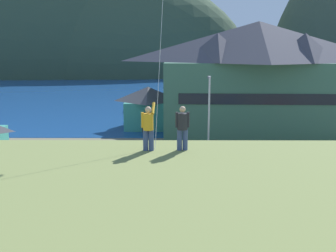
# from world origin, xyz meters

# --- Properties ---
(ground_plane) EXTENTS (600.00, 600.00, 0.00)m
(ground_plane) POSITION_xyz_m (0.00, 0.00, 0.00)
(ground_plane) COLOR #66604C
(parking_lot_pad) EXTENTS (40.00, 20.00, 0.10)m
(parking_lot_pad) POSITION_xyz_m (0.00, 5.00, 0.05)
(parking_lot_pad) COLOR gray
(parking_lot_pad) RESTS_ON ground
(bay_water) EXTENTS (360.00, 84.00, 0.03)m
(bay_water) POSITION_xyz_m (0.00, 60.00, 0.01)
(bay_water) COLOR navy
(bay_water) RESTS_ON ground
(far_hill_east_peak) EXTENTS (103.73, 54.44, 83.31)m
(far_hill_east_peak) POSITION_xyz_m (-46.30, 112.21, 0.00)
(far_hill_east_peak) COLOR #334733
(far_hill_east_peak) RESTS_ON ground
(far_hill_center_saddle) EXTENTS (96.21, 51.13, 65.71)m
(far_hill_center_saddle) POSITION_xyz_m (-20.34, 112.23, 0.00)
(far_hill_center_saddle) COLOR #334733
(far_hill_center_saddle) RESTS_ON ground
(harbor_lodge) EXTENTS (21.80, 11.25, 12.13)m
(harbor_lodge) POSITION_xyz_m (10.75, 21.37, 6.47)
(harbor_lodge) COLOR #38604C
(harbor_lodge) RESTS_ON ground
(storage_shed_waterside) EXTENTS (5.69, 5.20, 4.86)m
(storage_shed_waterside) POSITION_xyz_m (-1.42, 23.29, 2.53)
(storage_shed_waterside) COLOR #338475
(storage_shed_waterside) RESTS_ON ground
(wharf_dock) EXTENTS (3.20, 14.53, 0.70)m
(wharf_dock) POSITION_xyz_m (0.15, 34.51, 0.35)
(wharf_dock) COLOR #70604C
(wharf_dock) RESTS_ON ground
(moored_boat_wharfside) EXTENTS (2.64, 7.95, 2.16)m
(moored_boat_wharfside) POSITION_xyz_m (-3.48, 37.14, 0.72)
(moored_boat_wharfside) COLOR silver
(moored_boat_wharfside) RESTS_ON ground
(parked_car_lone_by_shed) EXTENTS (4.20, 2.06, 1.82)m
(parked_car_lone_by_shed) POSITION_xyz_m (-5.63, 1.30, 1.06)
(parked_car_lone_by_shed) COLOR silver
(parked_car_lone_by_shed) RESTS_ON parking_lot_pad
(parked_car_corner_spot) EXTENTS (4.33, 2.33, 1.82)m
(parked_car_corner_spot) POSITION_xyz_m (8.28, -0.43, 1.06)
(parked_car_corner_spot) COLOR navy
(parked_car_corner_spot) RESTS_ON parking_lot_pad
(parked_car_front_row_silver) EXTENTS (4.20, 2.06, 1.82)m
(parked_car_front_row_silver) POSITION_xyz_m (5.35, 7.40, 1.06)
(parked_car_front_row_silver) COLOR #236633
(parked_car_front_row_silver) RESTS_ON parking_lot_pad
(parking_light_pole) EXTENTS (0.24, 0.78, 6.97)m
(parking_light_pole) POSITION_xyz_m (4.48, 10.56, 4.12)
(parking_light_pole) COLOR #ADADB2
(parking_light_pole) RESTS_ON parking_lot_pad
(person_kite_flyer) EXTENTS (0.54, 0.65, 1.86)m
(person_kite_flyer) POSITION_xyz_m (0.32, -8.38, 6.66)
(person_kite_flyer) COLOR #384770
(person_kite_flyer) RESTS_ON grassy_hill_foreground
(person_companion) EXTENTS (0.55, 0.40, 1.74)m
(person_companion) POSITION_xyz_m (1.65, -8.32, 6.64)
(person_companion) COLOR #384770
(person_companion) RESTS_ON grassy_hill_foreground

